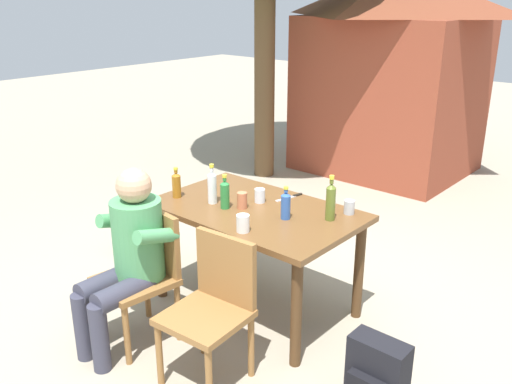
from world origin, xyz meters
TOP-DOWN VIEW (x-y plane):
  - ground_plane at (0.00, 0.00)m, footprint 24.00×24.00m
  - dining_table at (0.00, 0.00)m, footprint 1.42×0.88m
  - chair_near_left at (-0.31, -0.74)m, footprint 0.49×0.49m
  - chair_near_right at (0.31, -0.74)m, footprint 0.47×0.47m
  - person_in_white_shirt at (-0.32, -0.85)m, footprint 0.47×0.61m
  - bottle_green at (-0.16, -0.14)m, footprint 0.06×0.06m
  - bottle_amber at (-0.58, -0.21)m, footprint 0.06×0.06m
  - bottle_blue at (0.27, -0.01)m, footprint 0.06×0.06m
  - bottle_clear at (-0.30, -0.12)m, footprint 0.06×0.06m
  - bottle_olive at (0.50, 0.17)m, footprint 0.06×0.06m
  - cup_steel at (0.54, 0.34)m, footprint 0.07×0.07m
  - cup_white at (0.19, -0.35)m, footprint 0.08×0.08m
  - cup_glass at (-0.06, 0.11)m, footprint 0.07×0.07m
  - cup_terracotta at (-0.08, -0.06)m, footprint 0.07×0.07m
  - table_knife at (0.05, 0.33)m, footprint 0.07×0.24m
  - backpack_by_near_side at (-1.32, -0.03)m, footprint 0.31×0.23m
  - backpack_by_far_side at (1.17, -0.33)m, footprint 0.33×0.22m
  - brick_kiosk at (-0.93, 3.63)m, footprint 2.23×1.90m

SIDE VIEW (x-z plane):
  - ground_plane at x=0.00m, z-range 0.00..0.00m
  - backpack_by_far_side at x=1.17m, z-range -0.01..0.38m
  - backpack_by_near_side at x=-1.32m, z-range -0.01..0.39m
  - chair_near_left at x=-0.31m, z-range 0.05..0.92m
  - chair_near_right at x=0.31m, z-range 0.05..0.92m
  - person_in_white_shirt at x=-0.32m, z-range 0.07..1.25m
  - dining_table at x=0.00m, z-range 0.28..1.05m
  - table_knife at x=0.05m, z-range 0.77..0.78m
  - cup_steel at x=0.54m, z-range 0.77..0.86m
  - cup_glass at x=-0.06m, z-range 0.77..0.87m
  - cup_white at x=0.19m, z-range 0.77..0.88m
  - cup_terracotta at x=-0.08m, z-range 0.77..0.88m
  - bottle_blue at x=0.27m, z-range 0.76..0.98m
  - bottle_amber at x=-0.58m, z-range 0.76..0.98m
  - bottle_green at x=-0.16m, z-range 0.75..1.00m
  - bottle_clear at x=-0.30m, z-range 0.75..1.04m
  - bottle_olive at x=0.50m, z-range 0.75..1.06m
  - brick_kiosk at x=-0.93m, z-range 0.06..2.52m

